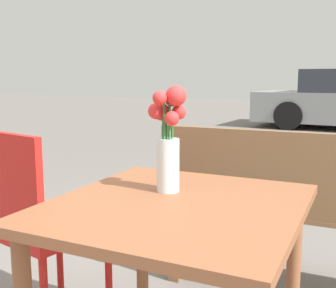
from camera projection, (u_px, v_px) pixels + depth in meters
table_front at (177, 238)px, 1.30m from camera, size 0.76×0.82×0.72m
flower_vase at (168, 141)px, 1.38m from camera, size 0.13×0.12×0.35m
cafe_chair at (34, 220)px, 1.73m from camera, size 0.48×0.48×0.89m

